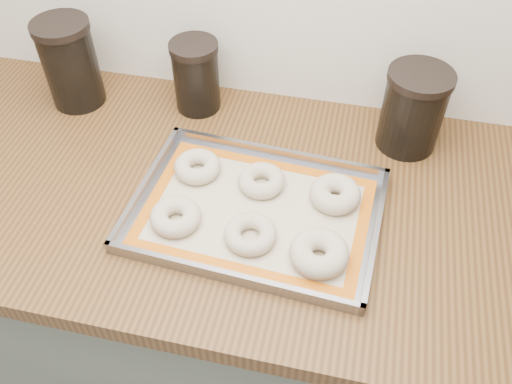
% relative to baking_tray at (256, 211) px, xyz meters
% --- Properties ---
extents(cabinet, '(3.00, 0.65, 0.86)m').
position_rel_baking_tray_xyz_m(cabinet, '(-0.04, 0.05, -0.48)').
color(cabinet, '#62695D').
rests_on(cabinet, floor).
extents(countertop, '(3.06, 0.68, 0.04)m').
position_rel_baking_tray_xyz_m(countertop, '(-0.04, 0.05, -0.03)').
color(countertop, brown).
rests_on(countertop, cabinet).
extents(baking_tray, '(0.48, 0.36, 0.03)m').
position_rel_baking_tray_xyz_m(baking_tray, '(0.00, 0.00, 0.00)').
color(baking_tray, gray).
rests_on(baking_tray, countertop).
extents(baking_mat, '(0.44, 0.32, 0.00)m').
position_rel_baking_tray_xyz_m(baking_mat, '(-0.00, 0.00, -0.00)').
color(baking_mat, '#C6B793').
rests_on(baking_mat, baking_tray).
extents(bagel_front_left, '(0.10, 0.10, 0.03)m').
position_rel_baking_tray_xyz_m(bagel_front_left, '(-0.14, -0.06, 0.01)').
color(bagel_front_left, '#C2B096').
rests_on(bagel_front_left, baking_mat).
extents(bagel_front_mid, '(0.12, 0.12, 0.03)m').
position_rel_baking_tray_xyz_m(bagel_front_mid, '(0.00, -0.07, 0.01)').
color(bagel_front_mid, '#C2B096').
rests_on(bagel_front_mid, baking_mat).
extents(bagel_front_right, '(0.11, 0.11, 0.04)m').
position_rel_baking_tray_xyz_m(bagel_front_right, '(0.13, -0.09, 0.02)').
color(bagel_front_right, '#C2B096').
rests_on(bagel_front_right, baking_mat).
extents(bagel_back_left, '(0.12, 0.12, 0.03)m').
position_rel_baking_tray_xyz_m(bagel_back_left, '(-0.14, 0.08, 0.01)').
color(bagel_back_left, '#C2B096').
rests_on(bagel_back_left, baking_mat).
extents(bagel_back_mid, '(0.12, 0.12, 0.03)m').
position_rel_baking_tray_xyz_m(bagel_back_mid, '(-0.00, 0.07, 0.01)').
color(bagel_back_mid, '#C2B096').
rests_on(bagel_back_mid, baking_mat).
extents(bagel_back_right, '(0.11, 0.11, 0.04)m').
position_rel_baking_tray_xyz_m(bagel_back_right, '(0.14, 0.06, 0.02)').
color(bagel_back_right, '#C2B096').
rests_on(bagel_back_right, baking_mat).
extents(canister_left, '(0.12, 0.12, 0.20)m').
position_rel_baking_tray_xyz_m(canister_left, '(-0.48, 0.26, 0.09)').
color(canister_left, black).
rests_on(canister_left, countertop).
extents(canister_mid, '(0.11, 0.11, 0.16)m').
position_rel_baking_tray_xyz_m(canister_mid, '(-0.20, 0.29, 0.08)').
color(canister_mid, black).
rests_on(canister_mid, countertop).
extents(canister_right, '(0.13, 0.13, 0.18)m').
position_rel_baking_tray_xyz_m(canister_right, '(0.27, 0.27, 0.08)').
color(canister_right, black).
rests_on(canister_right, countertop).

